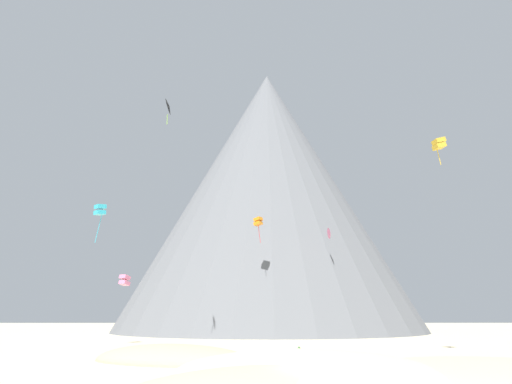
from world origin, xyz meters
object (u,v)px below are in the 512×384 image
bush_far_right (299,352)px  kite_cyan_mid (100,210)px  kite_black_high (169,107)px  kite_gold_mid (439,144)px  kite_orange_mid (258,222)px  rock_massif (263,204)px  bush_ridge_crest (225,356)px  kite_pink_low (125,280)px  kite_rainbow_mid (329,233)px

bush_far_right → kite_cyan_mid: (-25.68, 14.50, 17.45)m
kite_black_high → kite_gold_mid: (33.53, -15.07, -11.74)m
kite_orange_mid → kite_black_high: bearing=-4.5°
kite_gold_mid → kite_cyan_mid: bearing=62.4°
rock_massif → kite_black_high: size_ratio=23.17×
bush_ridge_crest → kite_orange_mid: size_ratio=0.39×
bush_far_right → kite_pink_low: (-19.00, 5.28, 7.24)m
bush_far_right → kite_black_high: 41.00m
bush_far_right → kite_rainbow_mid: bearing=75.3°
bush_far_right → kite_orange_mid: 39.58m
rock_massif → kite_rainbow_mid: (11.89, -30.29, -13.12)m
kite_rainbow_mid → kite_gold_mid: size_ratio=0.67×
kite_rainbow_mid → kite_black_high: bearing=124.3°
rock_massif → kite_rainbow_mid: rock_massif is taller
kite_cyan_mid → bush_far_right: bearing=14.7°
kite_cyan_mid → kite_orange_mid: (22.12, 19.60, 2.34)m
bush_ridge_crest → kite_pink_low: 15.44m
bush_far_right → kite_black_high: (-17.22, 15.75, 33.71)m
kite_black_high → kite_rainbow_mid: bearing=-47.9°
kite_cyan_mid → bush_ridge_crest: bearing=4.0°
bush_far_right → kite_cyan_mid: kite_cyan_mid is taller
kite_cyan_mid → kite_rainbow_mid: size_ratio=2.53×
rock_massif → kite_black_high: 55.56m
kite_rainbow_mid → kite_gold_mid: 38.76m
kite_rainbow_mid → kite_gold_mid: kite_gold_mid is taller
kite_orange_mid → kite_gold_mid: size_ratio=1.48×
rock_massif → kite_orange_mid: bearing=-93.0°
bush_far_right → rock_massif: 75.98m
rock_massif → kite_pink_low: size_ratio=76.83×
bush_far_right → kite_orange_mid: size_ratio=0.38×
kite_cyan_mid → kite_rainbow_mid: 43.29m
bush_ridge_crest → kite_gold_mid: size_ratio=0.58×
bush_ridge_crest → rock_massif: size_ratio=0.02×
bush_far_right → kite_rainbow_mid: size_ratio=0.83×
kite_black_high → kite_orange_mid: bearing=-34.7°
kite_rainbow_mid → rock_massif: bearing=15.6°
bush_ridge_crest → kite_gold_mid: kite_gold_mid is taller
bush_ridge_crest → kite_black_high: size_ratio=0.43×
bush_ridge_crest → kite_rainbow_mid: 47.40m
kite_pink_low → bush_far_right: bearing=10.9°
rock_massif → kite_orange_mid: 36.96m
bush_ridge_crest → kite_cyan_mid: kite_cyan_mid is taller
kite_cyan_mid → kite_rainbow_mid: bearing=78.3°
kite_cyan_mid → kite_gold_mid: bearing=26.0°
kite_cyan_mid → kite_pink_low: (6.68, -9.21, -10.21)m
bush_ridge_crest → kite_pink_low: kite_pink_low is taller
kite_orange_mid → kite_gold_mid: bearing=62.9°
rock_massif → kite_rainbow_mid: 35.08m
bush_far_right → kite_gold_mid: size_ratio=0.56×
bush_ridge_crest → rock_massif: 77.32m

